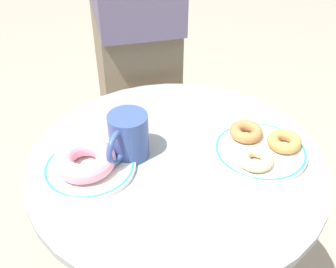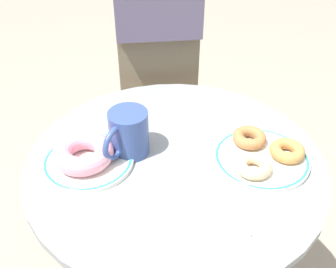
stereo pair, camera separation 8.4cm
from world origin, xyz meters
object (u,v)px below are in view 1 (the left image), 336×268
(donut_glazed, at_px, (255,159))
(donut_old_fashioned, at_px, (284,141))
(person_figure, at_px, (132,22))
(plate_right, at_px, (260,151))
(plate_left, at_px, (90,167))
(paper_napkin, at_px, (216,206))
(donut_cinnamon, at_px, (246,132))
(cafe_table, at_px, (176,231))
(coffee_mug, at_px, (128,137))
(donut_pink_frosted, at_px, (85,160))

(donut_glazed, bearing_deg, donut_old_fashioned, 34.31)
(person_figure, bearing_deg, plate_right, -62.76)
(plate_left, relative_size, paper_napkin, 1.34)
(paper_napkin, bearing_deg, donut_cinnamon, 63.34)
(cafe_table, relative_size, paper_napkin, 5.14)
(cafe_table, xyz_separation_m, donut_old_fashioned, (0.23, 0.01, 0.26))
(coffee_mug, bearing_deg, plate_left, -153.38)
(plate_right, height_order, coffee_mug, coffee_mug)
(plate_left, height_order, plate_right, same)
(donut_cinnamon, xyz_separation_m, paper_napkin, (-0.10, -0.19, -0.02))
(donut_pink_frosted, height_order, donut_glazed, donut_pink_frosted)
(plate_right, height_order, person_figure, person_figure)
(coffee_mug, bearing_deg, paper_napkin, -44.71)
(donut_old_fashioned, height_order, paper_napkin, donut_old_fashioned)
(donut_old_fashioned, distance_m, paper_napkin, 0.23)
(plate_right, bearing_deg, cafe_table, -178.28)
(plate_right, xyz_separation_m, donut_old_fashioned, (0.05, 0.01, 0.02))
(plate_right, bearing_deg, person_figure, 117.24)
(donut_old_fashioned, bearing_deg, plate_left, -175.44)
(cafe_table, relative_size, donut_glazed, 9.82)
(donut_pink_frosted, xyz_separation_m, donut_glazed, (0.34, -0.01, -0.01))
(paper_napkin, bearing_deg, person_figure, 102.60)
(donut_pink_frosted, height_order, donut_old_fashioned, donut_pink_frosted)
(donut_glazed, xyz_separation_m, person_figure, (-0.24, 0.57, 0.07))
(donut_cinnamon, bearing_deg, plate_right, -64.25)
(donut_cinnamon, relative_size, paper_napkin, 0.52)
(plate_right, bearing_deg, plate_left, -175.73)
(donut_old_fashioned, bearing_deg, person_figure, 121.78)
(plate_left, xyz_separation_m, donut_cinnamon, (0.34, 0.07, 0.02))
(donut_cinnamon, bearing_deg, cafe_table, -161.82)
(plate_right, xyz_separation_m, donut_cinnamon, (-0.02, 0.05, 0.02))
(plate_right, xyz_separation_m, donut_glazed, (-0.02, -0.05, 0.02))
(plate_left, xyz_separation_m, coffee_mug, (0.08, 0.04, 0.04))
(donut_cinnamon, relative_size, donut_glazed, 1.00)
(plate_left, distance_m, donut_glazed, 0.34)
(donut_pink_frosted, xyz_separation_m, paper_napkin, (0.25, -0.11, -0.03))
(donut_old_fashioned, bearing_deg, paper_napkin, -138.13)
(donut_pink_frosted, xyz_separation_m, coffee_mug, (0.09, 0.05, 0.02))
(cafe_table, distance_m, paper_napkin, 0.28)
(plate_left, height_order, coffee_mug, coffee_mug)
(plate_left, bearing_deg, donut_pink_frosted, -138.31)
(donut_cinnamon, distance_m, person_figure, 0.54)
(plate_right, height_order, donut_cinnamon, donut_cinnamon)
(plate_left, relative_size, donut_old_fashioned, 2.56)
(donut_old_fashioned, relative_size, coffee_mug, 0.61)
(plate_left, distance_m, donut_old_fashioned, 0.41)
(coffee_mug, bearing_deg, person_figure, 88.68)
(donut_glazed, xyz_separation_m, coffee_mug, (-0.26, 0.06, 0.03))
(person_figure, bearing_deg, cafe_table, -80.43)
(donut_pink_frosted, height_order, coffee_mug, coffee_mug)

